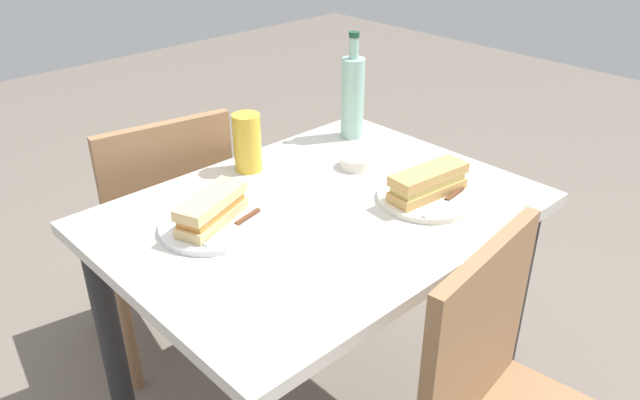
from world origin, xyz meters
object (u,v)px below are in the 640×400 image
(dining_table, at_px, (320,253))
(beer_glass, at_px, (247,143))
(olive_bowl, at_px, (356,162))
(chair_near, at_px, (164,225))
(baguette_sandwich_far, at_px, (428,182))
(plate_near, at_px, (213,225))
(knife_near, at_px, (236,224))
(baguette_sandwich_near, at_px, (211,209))
(plate_far, at_px, (427,197))
(knife_far, at_px, (446,200))
(water_bottle, at_px, (353,96))

(dining_table, relative_size, beer_glass, 6.41)
(olive_bowl, bearing_deg, chair_near, -54.24)
(chair_near, bearing_deg, baguette_sandwich_far, 114.59)
(chair_near, relative_size, olive_bowl, 9.63)
(plate_near, bearing_deg, baguette_sandwich_far, 151.41)
(knife_near, bearing_deg, baguette_sandwich_near, -57.68)
(dining_table, bearing_deg, plate_far, 144.55)
(dining_table, xyz_separation_m, beer_glass, (-0.01, -0.28, 0.21))
(beer_glass, bearing_deg, knife_far, 113.64)
(plate_near, distance_m, knife_far, 0.55)
(baguette_sandwich_near, bearing_deg, plate_far, 151.41)
(olive_bowl, bearing_deg, dining_table, 23.35)
(water_bottle, bearing_deg, baguette_sandwich_near, 14.60)
(knife_near, distance_m, plate_far, 0.47)
(knife_near, height_order, water_bottle, water_bottle)
(baguette_sandwich_near, distance_m, beer_glass, 0.31)
(baguette_sandwich_near, distance_m, plate_far, 0.52)
(plate_near, bearing_deg, water_bottle, -165.40)
(dining_table, xyz_separation_m, baguette_sandwich_far, (-0.21, 0.15, 0.18))
(beer_glass, bearing_deg, plate_near, 37.40)
(baguette_sandwich_far, xyz_separation_m, olive_bowl, (-0.01, -0.25, -0.03))
(plate_far, relative_size, knife_far, 1.33)
(water_bottle, bearing_deg, chair_near, -32.84)
(plate_far, relative_size, beer_glass, 1.55)
(baguette_sandwich_far, bearing_deg, baguette_sandwich_near, -28.59)
(plate_near, distance_m, plate_far, 0.52)
(chair_near, distance_m, knife_far, 0.88)
(plate_near, height_order, plate_far, same)
(baguette_sandwich_far, xyz_separation_m, water_bottle, (-0.16, -0.41, 0.08))
(plate_near, relative_size, water_bottle, 0.77)
(baguette_sandwich_far, height_order, beer_glass, beer_glass)
(chair_near, xyz_separation_m, water_bottle, (-0.49, 0.31, 0.37))
(knife_far, relative_size, beer_glass, 1.16)
(chair_near, distance_m, beer_glass, 0.45)
(baguette_sandwich_near, distance_m, olive_bowl, 0.46)
(chair_near, height_order, knife_far, chair_near)
(dining_table, distance_m, baguette_sandwich_far, 0.32)
(baguette_sandwich_far, bearing_deg, beer_glass, -64.48)
(baguette_sandwich_near, relative_size, olive_bowl, 2.29)
(baguette_sandwich_near, bearing_deg, beer_glass, -142.60)
(baguette_sandwich_near, height_order, baguette_sandwich_far, same)
(knife_far, distance_m, water_bottle, 0.49)
(dining_table, distance_m, olive_bowl, 0.28)
(dining_table, bearing_deg, chair_near, -78.41)
(knife_near, xyz_separation_m, beer_glass, (-0.22, -0.24, 0.06))
(dining_table, distance_m, baguette_sandwich_near, 0.31)
(baguette_sandwich_near, distance_m, baguette_sandwich_far, 0.52)
(olive_bowl, bearing_deg, knife_far, 89.10)
(baguette_sandwich_far, relative_size, water_bottle, 0.69)
(water_bottle, relative_size, olive_bowl, 3.53)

